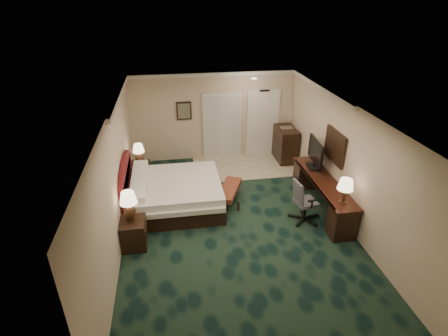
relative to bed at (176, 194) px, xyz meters
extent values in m
cube|color=black|center=(1.31, -1.04, -0.35)|extent=(5.00, 7.50, 0.00)
cube|color=white|center=(1.31, -1.04, 2.35)|extent=(5.00, 7.50, 0.00)
cube|color=#C0B097|center=(1.31, 2.71, 1.00)|extent=(5.00, 0.00, 2.70)
cube|color=#C0B097|center=(1.31, -4.79, 1.00)|extent=(5.00, 0.00, 2.70)
cube|color=#C0B097|center=(-1.19, -1.04, 1.00)|extent=(0.00, 7.50, 2.70)
cube|color=#C0B097|center=(3.81, -1.04, 1.00)|extent=(0.00, 7.50, 2.70)
cube|color=beige|center=(2.21, 1.86, -0.34)|extent=(3.20, 1.70, 0.01)
cube|color=silver|center=(2.86, 2.68, 0.70)|extent=(1.02, 0.06, 2.18)
cube|color=#B6B3AC|center=(1.56, 2.67, 0.70)|extent=(1.20, 0.06, 2.10)
cube|color=#455A52|center=(0.41, 2.67, 1.25)|extent=(0.45, 0.06, 0.55)
cube|color=white|center=(3.77, -0.44, 1.20)|extent=(0.05, 0.95, 0.75)
cube|color=silver|center=(0.00, 0.00, 0.00)|extent=(2.18, 2.02, 0.69)
cube|color=black|center=(-0.93, -1.39, -0.04)|extent=(0.49, 0.56, 0.62)
cube|color=black|center=(-0.92, 1.22, -0.03)|extent=(0.51, 0.59, 0.64)
cube|color=maroon|center=(1.33, 0.03, -0.15)|extent=(0.83, 1.22, 0.39)
cube|color=black|center=(3.50, -0.66, 0.04)|extent=(0.58, 2.70, 0.78)
cube|color=black|center=(3.51, 0.02, 0.81)|extent=(0.16, 0.97, 0.75)
cube|color=black|center=(3.48, 2.16, 0.18)|extent=(0.55, 1.00, 1.05)
camera|label=1|loc=(0.00, -7.46, 4.48)|focal=28.00mm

